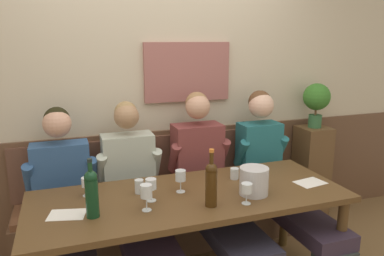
{
  "coord_description": "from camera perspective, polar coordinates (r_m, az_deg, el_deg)",
  "views": [
    {
      "loc": [
        -0.76,
        -2.03,
        1.75
      ],
      "look_at": [
        0.11,
        0.45,
        1.12
      ],
      "focal_mm": 35.14,
      "sensor_mm": 36.0,
      "label": 1
    }
  ],
  "objects": [
    {
      "name": "wall_bench",
      "position": [
        3.3,
        -4.12,
        -13.09
      ],
      "size": [
        2.38,
        0.42,
        0.94
      ],
      "color": "brown",
      "rests_on": "ground"
    },
    {
      "name": "tasting_sheet_right_guest",
      "position": [
        2.84,
        17.5,
        -7.9
      ],
      "size": [
        0.23,
        0.18,
        0.0
      ],
      "primitive_type": "cube",
      "rotation": [
        0.0,
        0.0,
        0.16
      ],
      "color": "white",
      "rests_on": "dining_table"
    },
    {
      "name": "wine_bottle_clear_water",
      "position": [
        2.24,
        -14.99,
        -9.37
      ],
      "size": [
        0.08,
        0.08,
        0.35
      ],
      "color": "#12381E",
      "rests_on": "dining_table"
    },
    {
      "name": "potted_plant",
      "position": [
        3.71,
        18.38,
        4.16
      ],
      "size": [
        0.25,
        0.25,
        0.42
      ],
      "color": "#306138",
      "rests_on": "corner_pedestal"
    },
    {
      "name": "person_right_seat",
      "position": [
        2.74,
        -18.89,
        -12.0
      ],
      "size": [
        0.52,
        1.24,
        1.27
      ],
      "color": "#24273A",
      "rests_on": "ground"
    },
    {
      "name": "dining_table",
      "position": [
        2.56,
        -0.24,
        -11.71
      ],
      "size": [
        2.08,
        0.82,
        0.75
      ],
      "color": "brown",
      "rests_on": "ground"
    },
    {
      "name": "room_wall_back",
      "position": [
        3.23,
        -5.66,
        7.11
      ],
      "size": [
        6.8,
        0.12,
        2.8
      ],
      "color": "beige",
      "rests_on": "ground"
    },
    {
      "name": "wine_glass_right_end",
      "position": [
        2.52,
        -1.75,
        -7.39
      ],
      "size": [
        0.07,
        0.07,
        0.15
      ],
      "color": "silver",
      "rests_on": "dining_table"
    },
    {
      "name": "person_left_seat",
      "position": [
        2.78,
        -8.29,
        -10.78
      ],
      "size": [
        0.5,
        1.24,
        1.28
      ],
      "color": "#252733",
      "rests_on": "ground"
    },
    {
      "name": "person_center_right_seat",
      "position": [
        2.95,
        2.92,
        -8.59
      ],
      "size": [
        0.51,
        1.25,
        1.33
      ],
      "color": "#31253D",
      "rests_on": "ground"
    },
    {
      "name": "water_tumbler_center",
      "position": [
        2.55,
        -8.02,
        -8.78
      ],
      "size": [
        0.06,
        0.06,
        0.09
      ],
      "primitive_type": "cylinder",
      "color": "silver",
      "rests_on": "dining_table"
    },
    {
      "name": "ice_bucket",
      "position": [
        2.52,
        9.37,
        -7.94
      ],
      "size": [
        0.19,
        0.19,
        0.18
      ],
      "primitive_type": "cylinder",
      "color": "silver",
      "rests_on": "dining_table"
    },
    {
      "name": "wine_glass_left_end",
      "position": [
        2.37,
        8.29,
        -9.12
      ],
      "size": [
        0.07,
        0.07,
        0.13
      ],
      "color": "silver",
      "rests_on": "dining_table"
    },
    {
      "name": "tasting_sheet_left_guest",
      "position": [
        2.37,
        -18.44,
        -12.37
      ],
      "size": [
        0.24,
        0.2,
        0.0
      ],
      "primitive_type": "cube",
      "rotation": [
        0.0,
        0.0,
        -0.24
      ],
      "color": "white",
      "rests_on": "dining_table"
    },
    {
      "name": "water_tumbler_right",
      "position": [
        2.79,
        6.47,
        -6.88
      ],
      "size": [
        0.06,
        0.06,
        0.08
      ],
      "primitive_type": "cylinder",
      "color": "silver",
      "rests_on": "dining_table"
    },
    {
      "name": "corner_pedestal",
      "position": [
        3.88,
        17.59,
        -6.6
      ],
      "size": [
        0.28,
        0.28,
        0.93
      ],
      "primitive_type": "cube",
      "color": "brown",
      "rests_on": "ground"
    },
    {
      "name": "wine_glass_center_front",
      "position": [
        2.27,
        -6.95,
        -9.69
      ],
      "size": [
        0.07,
        0.07,
        0.16
      ],
      "color": "silver",
      "rests_on": "dining_table"
    },
    {
      "name": "wine_bottle_green_tall",
      "position": [
        2.31,
        2.94,
        -8.28
      ],
      "size": [
        0.07,
        0.07,
        0.36
      ],
      "color": "#3D250D",
      "rests_on": "dining_table"
    },
    {
      "name": "person_center_left_seat",
      "position": [
        3.2,
        12.77,
        -6.93
      ],
      "size": [
        0.47,
        1.24,
        1.32
      ],
      "color": "#323634",
      "rests_on": "ground"
    },
    {
      "name": "wine_glass_mid_left",
      "position": [
        2.56,
        -15.72,
        -8.07
      ],
      "size": [
        0.06,
        0.06,
        0.13
      ],
      "color": "silver",
      "rests_on": "dining_table"
    },
    {
      "name": "wood_wainscot_panel",
      "position": [
        3.4,
        -5.13,
        -8.47
      ],
      "size": [
        6.8,
        0.03,
        0.98
      ],
      "primitive_type": "cube",
      "color": "brown",
      "rests_on": "ground"
    },
    {
      "name": "wine_glass_mid_right",
      "position": [
        2.4,
        -6.25,
        -8.63
      ],
      "size": [
        0.07,
        0.07,
        0.15
      ],
      "color": "silver",
      "rests_on": "dining_table"
    }
  ]
}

